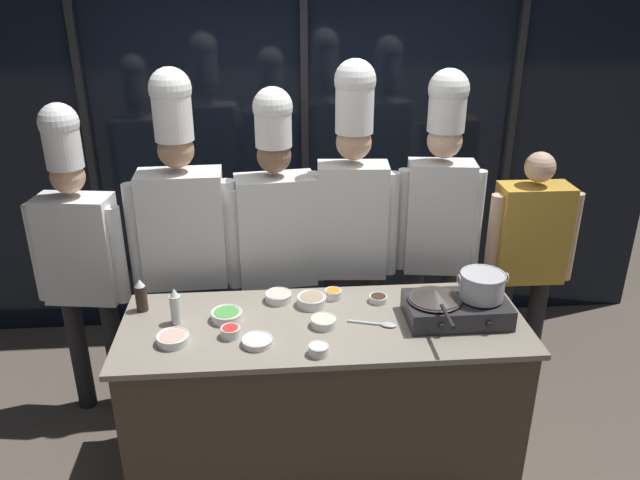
# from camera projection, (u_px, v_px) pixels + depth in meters

# --- Properties ---
(ground_plane) EXTENTS (24.00, 24.00, 0.00)m
(ground_plane) POSITION_uv_depth(u_px,v_px,m) (324.00, 462.00, 3.54)
(ground_plane) COLOR brown
(window_wall_back) EXTENTS (5.26, 0.09, 2.70)m
(window_wall_back) POSITION_uv_depth(u_px,v_px,m) (305.00, 153.00, 4.49)
(window_wall_back) COLOR black
(window_wall_back) RESTS_ON ground_plane
(demo_counter) EXTENTS (2.06, 0.76, 0.92)m
(demo_counter) POSITION_uv_depth(u_px,v_px,m) (324.00, 396.00, 3.35)
(demo_counter) COLOR #4C3D2D
(demo_counter) RESTS_ON ground_plane
(portable_stove) EXTENTS (0.52, 0.32, 0.12)m
(portable_stove) POSITION_uv_depth(u_px,v_px,m) (457.00, 309.00, 3.18)
(portable_stove) COLOR #28282B
(portable_stove) RESTS_ON demo_counter
(frying_pan) EXTENTS (0.27, 0.47, 0.05)m
(frying_pan) POSITION_uv_depth(u_px,v_px,m) (435.00, 295.00, 3.13)
(frying_pan) COLOR #38332D
(frying_pan) RESTS_ON portable_stove
(stock_pot) EXTENTS (0.25, 0.23, 0.13)m
(stock_pot) POSITION_uv_depth(u_px,v_px,m) (482.00, 285.00, 3.14)
(stock_pot) COLOR #B7BABF
(stock_pot) RESTS_ON portable_stove
(squeeze_bottle_clear) EXTENTS (0.06, 0.06, 0.20)m
(squeeze_bottle_clear) POSITION_uv_depth(u_px,v_px,m) (176.00, 307.00, 3.13)
(squeeze_bottle_clear) COLOR white
(squeeze_bottle_clear) RESTS_ON demo_counter
(squeeze_bottle_soy) EXTENTS (0.06, 0.06, 0.18)m
(squeeze_bottle_soy) POSITION_uv_depth(u_px,v_px,m) (141.00, 296.00, 3.25)
(squeeze_bottle_soy) COLOR #332319
(squeeze_bottle_soy) RESTS_ON demo_counter
(prep_bowl_scallions) EXTENTS (0.16, 0.16, 0.05)m
(prep_bowl_scallions) POSITION_uv_depth(u_px,v_px,m) (227.00, 315.00, 3.18)
(prep_bowl_scallions) COLOR white
(prep_bowl_scallions) RESTS_ON demo_counter
(prep_bowl_chicken) EXTENTS (0.15, 0.15, 0.05)m
(prep_bowl_chicken) POSITION_uv_depth(u_px,v_px,m) (278.00, 296.00, 3.37)
(prep_bowl_chicken) COLOR white
(prep_bowl_chicken) RESTS_ON demo_counter
(prep_bowl_carrots) EXTENTS (0.09, 0.09, 0.05)m
(prep_bowl_carrots) POSITION_uv_depth(u_px,v_px,m) (333.00, 293.00, 3.40)
(prep_bowl_carrots) COLOR white
(prep_bowl_carrots) RESTS_ON demo_counter
(prep_bowl_noodles) EXTENTS (0.13, 0.13, 0.05)m
(prep_bowl_noodles) POSITION_uv_depth(u_px,v_px,m) (324.00, 321.00, 3.13)
(prep_bowl_noodles) COLOR white
(prep_bowl_noodles) RESTS_ON demo_counter
(prep_bowl_shrimp) EXTENTS (0.16, 0.16, 0.05)m
(prep_bowl_shrimp) POSITION_uv_depth(u_px,v_px,m) (173.00, 338.00, 2.99)
(prep_bowl_shrimp) COLOR white
(prep_bowl_shrimp) RESTS_ON demo_counter
(prep_bowl_garlic) EXTENTS (0.15, 0.15, 0.03)m
(prep_bowl_garlic) POSITION_uv_depth(u_px,v_px,m) (257.00, 341.00, 2.98)
(prep_bowl_garlic) COLOR white
(prep_bowl_garlic) RESTS_ON demo_counter
(prep_bowl_soy_glaze) EXTENTS (0.10, 0.10, 0.04)m
(prep_bowl_soy_glaze) POSITION_uv_depth(u_px,v_px,m) (378.00, 298.00, 3.36)
(prep_bowl_soy_glaze) COLOR white
(prep_bowl_soy_glaze) RESTS_ON demo_counter
(prep_bowl_mushrooms) EXTENTS (0.16, 0.16, 0.05)m
(prep_bowl_mushrooms) POSITION_uv_depth(u_px,v_px,m) (312.00, 300.00, 3.32)
(prep_bowl_mushrooms) COLOR white
(prep_bowl_mushrooms) RESTS_ON demo_counter
(prep_bowl_bell_pepper) EXTENTS (0.10, 0.10, 0.05)m
(prep_bowl_bell_pepper) POSITION_uv_depth(u_px,v_px,m) (230.00, 331.00, 3.04)
(prep_bowl_bell_pepper) COLOR white
(prep_bowl_bell_pepper) RESTS_ON demo_counter
(prep_bowl_onion) EXTENTS (0.10, 0.10, 0.05)m
(prep_bowl_onion) POSITION_uv_depth(u_px,v_px,m) (319.00, 349.00, 2.90)
(prep_bowl_onion) COLOR white
(prep_bowl_onion) RESTS_ON demo_counter
(serving_spoon_slotted) EXTENTS (0.25, 0.10, 0.02)m
(serving_spoon_slotted) POSITION_uv_depth(u_px,v_px,m) (382.00, 324.00, 3.14)
(serving_spoon_slotted) COLOR #B2B5BA
(serving_spoon_slotted) RESTS_ON demo_counter
(chef_head) EXTENTS (0.55, 0.27, 1.93)m
(chef_head) POSITION_uv_depth(u_px,v_px,m) (79.00, 246.00, 3.55)
(chef_head) COLOR #232326
(chef_head) RESTS_ON ground_plane
(chef_sous) EXTENTS (0.62, 0.26, 2.10)m
(chef_sous) POSITION_uv_depth(u_px,v_px,m) (183.00, 227.00, 3.60)
(chef_sous) COLOR #2D3856
(chef_sous) RESTS_ON ground_plane
(chef_line) EXTENTS (0.60, 0.29, 1.99)m
(chef_line) POSITION_uv_depth(u_px,v_px,m) (276.00, 231.00, 3.68)
(chef_line) COLOR #4C4C51
(chef_line) RESTS_ON ground_plane
(chef_pastry) EXTENTS (0.54, 0.24, 2.13)m
(chef_pastry) POSITION_uv_depth(u_px,v_px,m) (352.00, 210.00, 3.67)
(chef_pastry) COLOR #4C4C51
(chef_pastry) RESTS_ON ground_plane
(chef_apprentice) EXTENTS (0.51, 0.25, 2.07)m
(chef_apprentice) POSITION_uv_depth(u_px,v_px,m) (439.00, 208.00, 3.73)
(chef_apprentice) COLOR #4C4C51
(chef_apprentice) RESTS_ON ground_plane
(person_guest) EXTENTS (0.57, 0.23, 1.59)m
(person_guest) POSITION_uv_depth(u_px,v_px,m) (528.00, 250.00, 3.89)
(person_guest) COLOR #232326
(person_guest) RESTS_ON ground_plane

